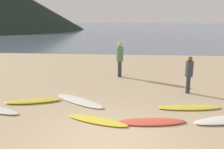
{
  "coord_description": "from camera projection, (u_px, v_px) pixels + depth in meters",
  "views": [
    {
      "loc": [
        0.62,
        -5.27,
        3.08
      ],
      "look_at": [
        -0.23,
        4.73,
        0.6
      ],
      "focal_mm": 37.5,
      "sensor_mm": 36.0,
      "label": 1
    }
  ],
  "objects": [
    {
      "name": "surfboard_3",
      "position": [
        97.0,
        120.0,
        7.08
      ],
      "size": [
        2.05,
        1.1,
        0.07
      ],
      "primitive_type": "ellipsoid",
      "rotation": [
        0.0,
        0.0,
        -0.33
      ],
      "color": "yellow",
      "rests_on": "ground"
    },
    {
      "name": "surfboard_4",
      "position": [
        152.0,
        122.0,
        6.98
      ],
      "size": [
        2.1,
        0.79,
        0.08
      ],
      "primitive_type": "ellipsoid",
      "rotation": [
        0.0,
        0.0,
        0.12
      ],
      "color": "#D84C38",
      "rests_on": "ground"
    },
    {
      "name": "person_1",
      "position": [
        189.0,
        72.0,
        9.5
      ],
      "size": [
        0.31,
        0.31,
        1.54
      ],
      "rotation": [
        0.0,
        0.0,
        4.46
      ],
      "color": "#2D2D38",
      "rests_on": "ground"
    },
    {
      "name": "surfboard_2",
      "position": [
        79.0,
        101.0,
        8.72
      ],
      "size": [
        2.29,
        1.82,
        0.07
      ],
      "primitive_type": "ellipsoid",
      "rotation": [
        0.0,
        0.0,
        -0.6
      ],
      "color": "silver",
      "rests_on": "ground"
    },
    {
      "name": "surfboard_1",
      "position": [
        33.0,
        101.0,
        8.67
      ],
      "size": [
        2.07,
        1.04,
        0.1
      ],
      "primitive_type": "ellipsoid",
      "rotation": [
        0.0,
        0.0,
        0.26
      ],
      "color": "yellow",
      "rests_on": "ground"
    },
    {
      "name": "surfboard_5",
      "position": [
        189.0,
        107.0,
        8.07
      ],
      "size": [
        2.25,
        0.71,
        0.08
      ],
      "primitive_type": "ellipsoid",
      "rotation": [
        0.0,
        0.0,
        0.1
      ],
      "color": "yellow",
      "rests_on": "ground"
    },
    {
      "name": "ground_plane",
      "position": [
        122.0,
        66.0,
        15.59
      ],
      "size": [
        120.0,
        120.0,
        0.2
      ],
      "primitive_type": "cube",
      "color": "tan",
      "rests_on": "ground"
    },
    {
      "name": "ocean_water",
      "position": [
        130.0,
        28.0,
        67.95
      ],
      "size": [
        140.0,
        100.0,
        0.01
      ],
      "primitive_type": "cube",
      "color": "slate",
      "rests_on": "ground"
    },
    {
      "name": "person_0",
      "position": [
        120.0,
        57.0,
        12.12
      ],
      "size": [
        0.36,
        0.36,
        1.81
      ],
      "rotation": [
        0.0,
        0.0,
        2.14
      ],
      "color": "#2D2D38",
      "rests_on": "ground"
    }
  ]
}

